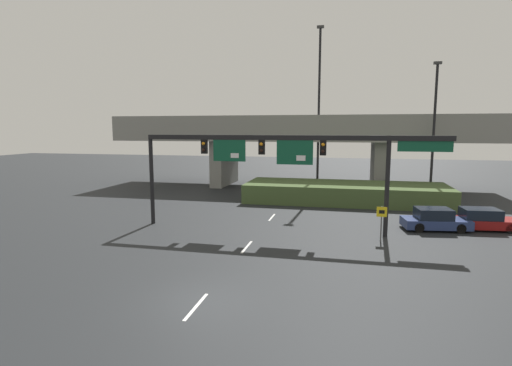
{
  "coord_description": "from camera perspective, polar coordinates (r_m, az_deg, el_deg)",
  "views": [
    {
      "loc": [
        5.44,
        -14.32,
        6.76
      ],
      "look_at": [
        0.0,
        9.65,
        3.4
      ],
      "focal_mm": 28.0,
      "sensor_mm": 36.0,
      "label": 1
    }
  ],
  "objects": [
    {
      "name": "parked_sedan_mid_right",
      "position": [
        30.96,
        29.56,
        -4.6
      ],
      "size": [
        4.6,
        2.27,
        1.43
      ],
      "rotation": [
        0.0,
        0.0,
        0.09
      ],
      "color": "maroon",
      "rests_on": "ground"
    },
    {
      "name": "speed_limit_sign",
      "position": [
        25.28,
        17.49,
        -4.81
      ],
      "size": [
        0.6,
        0.11,
        2.14
      ],
      "color": "#4C4C4C",
      "rests_on": "ground"
    },
    {
      "name": "ground_plane",
      "position": [
        16.74,
        -7.63,
        -16.09
      ],
      "size": [
        160.0,
        160.0,
        0.0
      ],
      "primitive_type": "plane",
      "color": "black"
    },
    {
      "name": "overpass_bridge",
      "position": [
        46.53,
        6.12,
        6.65
      ],
      "size": [
        42.26,
        9.02,
        8.16
      ],
      "color": "gray",
      "rests_on": "ground"
    },
    {
      "name": "grass_embankment",
      "position": [
        37.9,
        12.59,
        -1.37
      ],
      "size": [
        18.2,
        6.34,
        1.69
      ],
      "color": "#42562D",
      "rests_on": "ground"
    },
    {
      "name": "highway_light_pole_near",
      "position": [
        42.22,
        8.96,
        10.56
      ],
      "size": [
        0.7,
        0.36,
        16.98
      ],
      "color": "black",
      "rests_on": "ground"
    },
    {
      "name": "highway_light_pole_far",
      "position": [
        41.36,
        24.07,
        7.19
      ],
      "size": [
        0.7,
        0.36,
        12.87
      ],
      "color": "black",
      "rests_on": "ground"
    },
    {
      "name": "parked_sedan_near_right",
      "position": [
        29.44,
        24.17,
        -4.83
      ],
      "size": [
        4.46,
        2.44,
        1.47
      ],
      "rotation": [
        0.0,
        0.0,
        0.14
      ],
      "color": "navy",
      "rests_on": "ground"
    },
    {
      "name": "signal_gantry",
      "position": [
        26.03,
        3.6,
        4.44
      ],
      "size": [
        19.82,
        0.44,
        6.34
      ],
      "color": "black",
      "rests_on": "ground"
    },
    {
      "name": "lane_markings",
      "position": [
        30.73,
        2.29,
        -4.92
      ],
      "size": [
        0.14,
        34.12,
        0.01
      ],
      "color": "silver",
      "rests_on": "ground"
    }
  ]
}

